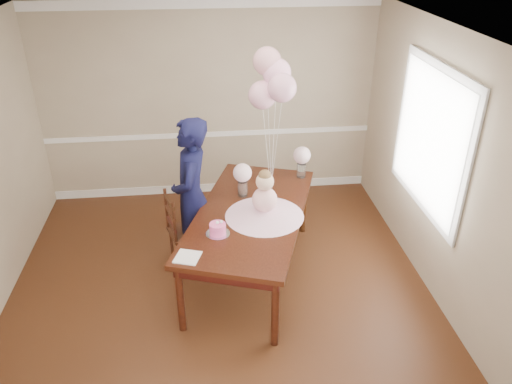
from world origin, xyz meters
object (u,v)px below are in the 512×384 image
object	(u,v)px
dining_chair_seat	(188,232)
dining_table_top	(250,214)
woman	(192,196)
birthday_cake	(218,229)

from	to	relation	value
dining_chair_seat	dining_table_top	bearing A→B (deg)	-42.53
dining_table_top	dining_chair_seat	distance (m)	0.85
dining_table_top	woman	xyz separation A→B (m)	(-0.61, 0.26, 0.10)
dining_table_top	birthday_cake	distance (m)	0.54
dining_chair_seat	woman	world-z (taller)	woman
birthday_cake	woman	world-z (taller)	woman
birthday_cake	dining_chair_seat	xyz separation A→B (m)	(-0.33, 0.71, -0.47)
woman	birthday_cake	bearing A→B (deg)	26.16
dining_table_top	birthday_cake	xyz separation A→B (m)	(-0.36, -0.39, 0.09)
dining_chair_seat	woman	size ratio (longest dim) A/B	0.22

